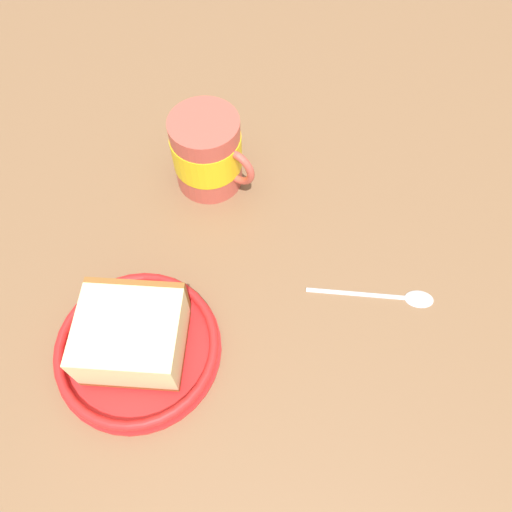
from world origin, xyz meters
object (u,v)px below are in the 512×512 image
at_px(tea_mug, 208,151).
at_px(teaspoon, 397,296).
at_px(small_plate, 138,348).
at_px(cake_slice, 132,335).

xyz_separation_m(tea_mug, teaspoon, (0.20, -0.16, -0.04)).
relative_size(small_plate, cake_slice, 1.62).
relative_size(tea_mug, teaspoon, 0.71).
bearing_deg(teaspoon, cake_slice, -168.75).
bearing_deg(cake_slice, tea_mug, 73.45).
distance_m(small_plate, cake_slice, 0.03).
relative_size(small_plate, teaspoon, 1.21).
bearing_deg(small_plate, cake_slice, 85.50).
bearing_deg(cake_slice, small_plate, -94.50).
bearing_deg(teaspoon, tea_mug, 141.36).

